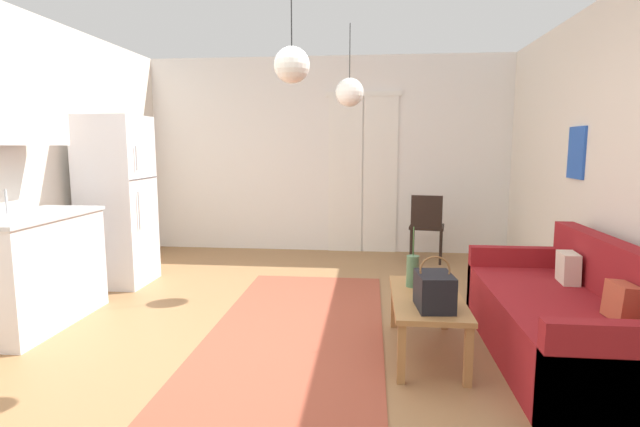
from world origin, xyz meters
The scene contains 12 objects.
ground_plane centered at (0.00, 0.00, -0.05)m, with size 5.52×7.49×0.10m, color #996D44.
wall_back centered at (0.02, 3.49, 1.32)m, with size 5.12×0.13×2.66m.
area_rug centered at (0.04, 0.41, 0.01)m, with size 1.36×3.15×0.01m, color #9E4733.
couch centered at (1.99, 0.06, 0.27)m, with size 0.86×1.92×0.83m.
coffee_table centered at (1.02, 0.09, 0.36)m, with size 0.48×1.04×0.42m.
bamboo_vase centered at (0.93, 0.31, 0.54)m, with size 0.09×0.09×0.46m.
handbag centered at (1.03, -0.18, 0.54)m, with size 0.25×0.33×0.35m.
refrigerator centered at (-2.05, 1.56, 0.89)m, with size 0.64×0.63×1.77m.
kitchen_counter centered at (-2.13, 0.33, 0.77)m, with size 0.59×1.20×2.04m.
accent_chair centered at (1.32, 2.87, 0.49)m, with size 0.48×0.46×0.86m.
pendant_lamp_near centered at (0.11, -0.17, 1.97)m, with size 0.23×0.23×0.81m.
pendant_lamp_far centered at (0.39, 1.73, 2.00)m, with size 0.28×0.28×0.81m.
Camera 1 is at (0.61, -3.29, 1.47)m, focal length 27.38 mm.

